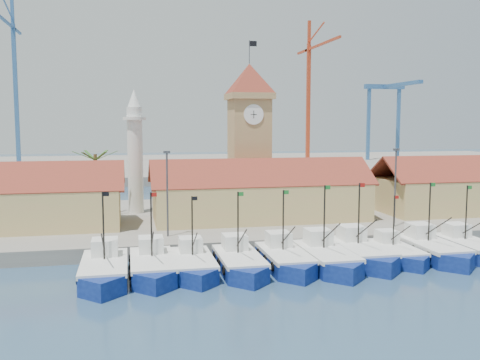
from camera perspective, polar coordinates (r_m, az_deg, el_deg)
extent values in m
plane|color=navy|center=(48.55, 7.93, -10.00)|extent=(400.00, 400.00, 0.00)
cube|color=gray|center=(70.83, 1.33, -4.19)|extent=(140.00, 32.00, 1.50)
cube|color=gray|center=(155.16, -5.97, 1.50)|extent=(240.00, 80.00, 2.00)
cube|color=navy|center=(47.86, -14.26, -9.70)|extent=(3.80, 8.60, 1.95)
cube|color=navy|center=(43.74, -14.49, -11.22)|extent=(3.80, 3.80, 1.95)
cube|color=silver|center=(47.60, -14.29, -8.57)|extent=(3.88, 8.84, 0.38)
cube|color=silver|center=(49.48, -14.22, -6.97)|extent=(2.28, 2.39, 1.52)
cylinder|color=black|center=(47.47, -14.36, -4.85)|extent=(0.15, 0.15, 6.08)
cube|color=black|center=(47.01, -14.12, -1.46)|extent=(0.54, 0.02, 0.38)
cube|color=navy|center=(48.31, -9.33, -9.46)|extent=(3.68, 8.33, 1.89)
cube|color=navy|center=(44.32, -9.08, -10.89)|extent=(3.68, 3.68, 1.89)
cube|color=silver|center=(48.07, -9.35, -8.37)|extent=(3.76, 8.57, 0.37)
cube|color=silver|center=(49.89, -9.48, -6.84)|extent=(2.21, 2.32, 1.47)
cylinder|color=black|center=(47.94, -9.44, -4.80)|extent=(0.15, 0.15, 5.89)
cube|color=#A5140F|center=(47.51, -9.18, -1.55)|extent=(0.53, 0.02, 0.37)
cube|color=navy|center=(48.65, -5.01, -9.33)|extent=(3.45, 7.82, 1.78)
cube|color=navy|center=(44.92, -4.40, -10.64)|extent=(3.45, 3.45, 1.78)
cube|color=silver|center=(48.42, -5.02, -8.31)|extent=(3.52, 8.03, 0.35)
cube|color=silver|center=(50.12, -5.30, -6.89)|extent=(2.07, 2.17, 1.38)
cylinder|color=black|center=(48.29, -5.12, -4.99)|extent=(0.14, 0.14, 5.53)
cube|color=black|center=(47.89, -4.86, -1.97)|extent=(0.49, 0.02, 0.35)
cube|color=navy|center=(49.01, -0.09, -9.16)|extent=(3.62, 8.19, 1.86)
cube|color=navy|center=(45.16, 0.99, -10.50)|extent=(3.62, 3.62, 1.86)
cube|color=silver|center=(48.77, -0.09, -8.11)|extent=(3.69, 8.41, 0.36)
cube|color=silver|center=(50.53, -0.57, -6.64)|extent=(2.17, 2.27, 1.45)
cylinder|color=black|center=(48.64, -0.22, -4.65)|extent=(0.14, 0.14, 5.79)
cube|color=#197226|center=(48.26, 0.08, -1.51)|extent=(0.52, 0.02, 0.36)
cube|color=navy|center=(50.34, 4.76, -8.77)|extent=(3.62, 8.19, 1.86)
cube|color=navy|center=(46.58, 6.23, -10.02)|extent=(3.62, 3.62, 1.86)
cube|color=silver|center=(50.11, 4.77, -7.74)|extent=(3.69, 8.42, 0.36)
cube|color=silver|center=(51.84, 4.13, -6.32)|extent=(2.17, 2.28, 1.45)
cylinder|color=black|center=(49.99, 4.63, -4.37)|extent=(0.14, 0.14, 5.79)
cube|color=#197226|center=(49.64, 4.94, -1.31)|extent=(0.52, 0.02, 0.36)
cube|color=navy|center=(51.11, 9.13, -8.56)|extent=(3.83, 8.67, 1.97)
cube|color=navy|center=(47.24, 11.04, -9.82)|extent=(3.83, 3.83, 1.97)
cube|color=silver|center=(50.87, 9.15, -7.49)|extent=(3.91, 8.91, 0.38)
cube|color=silver|center=(52.65, 8.31, -6.03)|extent=(2.30, 2.41, 1.53)
cylinder|color=black|center=(50.75, 8.99, -3.98)|extent=(0.15, 0.15, 6.13)
cube|color=#197226|center=(50.43, 9.33, -0.78)|extent=(0.55, 0.02, 0.38)
cube|color=navy|center=(53.55, 12.71, -7.96)|extent=(3.83, 8.66, 1.97)
cube|color=navy|center=(49.78, 14.80, -9.09)|extent=(3.83, 3.83, 1.97)
cube|color=silver|center=(53.32, 12.73, -6.93)|extent=(3.91, 8.91, 0.38)
cube|color=silver|center=(55.06, 11.81, -5.56)|extent=(2.30, 2.41, 1.53)
cylinder|color=black|center=(53.21, 12.56, -3.59)|extent=(0.15, 0.15, 6.13)
cube|color=#A5140F|center=(52.93, 12.90, -0.54)|extent=(0.55, 0.02, 0.38)
cube|color=navy|center=(55.08, 16.20, -7.76)|extent=(3.18, 7.20, 1.64)
cube|color=navy|center=(52.03, 18.09, -8.63)|extent=(3.18, 3.18, 1.64)
cube|color=silver|center=(54.89, 16.23, -6.93)|extent=(3.25, 7.40, 0.32)
cube|color=silver|center=(56.29, 15.38, -5.82)|extent=(1.91, 2.00, 1.27)
cylinder|color=black|center=(54.78, 16.08, -4.23)|extent=(0.13, 0.13, 5.09)
cube|color=#A5140F|center=(54.52, 16.37, -1.77)|extent=(0.45, 0.02, 0.32)
cube|color=navy|center=(56.86, 19.69, -7.35)|extent=(3.77, 8.54, 1.94)
cube|color=navy|center=(53.39, 22.11, -8.31)|extent=(3.77, 3.77, 1.94)
cube|color=silver|center=(56.65, 19.73, -6.39)|extent=(3.85, 8.78, 0.38)
cube|color=silver|center=(58.26, 18.66, -5.15)|extent=(2.26, 2.37, 1.51)
cylinder|color=black|center=(56.55, 19.55, -3.30)|extent=(0.15, 0.15, 6.04)
cube|color=#197226|center=(56.31, 19.89, -0.47)|extent=(0.54, 0.02, 0.38)
cube|color=navy|center=(59.33, 23.11, -6.96)|extent=(3.57, 8.07, 1.83)
cube|color=silver|center=(59.14, 23.15, -6.09)|extent=(3.64, 8.29, 0.36)
cube|color=silver|center=(60.60, 22.09, -4.98)|extent=(2.14, 2.24, 1.43)
cylinder|color=black|center=(59.04, 22.98, -3.29)|extent=(0.14, 0.14, 5.70)
cube|color=#197226|center=(58.83, 23.30, -0.73)|extent=(0.51, 0.02, 0.36)
cube|color=tan|center=(66.51, 2.13, -2.25)|extent=(26.00, 10.00, 4.50)
cube|color=maroon|center=(63.66, 2.69, 0.77)|extent=(27.04, 5.13, 3.21)
cube|color=maroon|center=(68.49, 1.63, 1.15)|extent=(27.04, 5.13, 3.21)
cube|color=maroon|center=(82.09, 23.91, 1.45)|extent=(31.20, 5.13, 3.21)
cube|color=#A48A54|center=(71.77, 0.98, 2.58)|extent=(5.00, 5.00, 15.00)
cube|color=#A48A54|center=(71.72, 0.99, 8.89)|extent=(5.80, 5.80, 0.80)
pyramid|color=maroon|center=(71.87, 1.00, 10.72)|extent=(5.80, 5.80, 4.00)
cylinder|color=white|center=(69.16, 1.46, 7.01)|extent=(2.60, 0.15, 2.60)
cube|color=black|center=(69.08, 1.48, 7.01)|extent=(0.08, 0.02, 1.00)
cube|color=black|center=(69.08, 1.48, 7.01)|extent=(0.80, 0.02, 0.08)
cylinder|color=#3F3F44|center=(72.23, 1.00, 13.49)|extent=(0.10, 0.10, 3.00)
cube|color=black|center=(72.49, 1.40, 14.34)|extent=(1.00, 0.03, 0.70)
cylinder|color=silver|center=(72.00, -11.11, 2.08)|extent=(2.00, 2.00, 14.00)
cylinder|color=silver|center=(71.84, -11.20, 6.46)|extent=(3.00, 3.00, 0.40)
cone|color=silver|center=(71.90, -11.24, 8.53)|extent=(1.80, 1.80, 2.40)
cylinder|color=brown|center=(70.39, -15.10, -0.56)|extent=(0.44, 0.44, 8.00)
cube|color=#305F20|center=(70.00, -14.05, 2.56)|extent=(2.80, 0.35, 1.18)
cube|color=#305F20|center=(71.24, -14.57, 2.60)|extent=(1.71, 2.60, 1.18)
cube|color=#305F20|center=(71.32, -15.70, 2.57)|extent=(1.71, 2.60, 1.18)
cube|color=#305F20|center=(70.16, -16.33, 2.50)|extent=(2.80, 0.35, 1.18)
cube|color=#305F20|center=(68.90, -15.83, 2.45)|extent=(1.71, 2.60, 1.18)
cube|color=#305F20|center=(68.82, -14.66, 2.48)|extent=(1.71, 2.60, 1.18)
cylinder|color=#3F3F44|center=(56.46, -7.76, -1.50)|extent=(0.20, 0.20, 9.00)
cube|color=#3F3F44|center=(56.05, -7.83, 2.96)|extent=(0.70, 0.25, 0.25)
cylinder|color=#3F3F44|center=(63.81, 16.22, -0.81)|extent=(0.20, 0.20, 9.00)
cube|color=#3F3F44|center=(63.45, 16.33, 3.14)|extent=(0.70, 0.25, 0.25)
cube|color=#326199|center=(154.65, -22.78, 8.30)|extent=(1.00, 1.00, 37.16)
cube|color=#326199|center=(146.83, -23.83, 15.31)|extent=(0.60, 24.82, 0.60)
cube|color=#326199|center=(161.31, -22.71, 14.48)|extent=(0.60, 10.00, 0.60)
cube|color=#326199|center=(157.22, -23.13, 16.36)|extent=(0.80, 0.80, 7.00)
cube|color=#B5391B|center=(157.62, 7.29, 8.00)|extent=(1.00, 1.00, 33.44)
cube|color=#B5391B|center=(149.37, 8.70, 14.14)|extent=(0.60, 25.64, 0.60)
cube|color=#B5391B|center=(163.62, 6.77, 13.46)|extent=(0.60, 10.00, 0.60)
cube|color=#B5391B|center=(159.59, 7.39, 15.27)|extent=(0.80, 0.80, 7.00)
cube|color=#326199|center=(170.27, 13.54, 5.81)|extent=(0.90, 0.90, 22.00)
cube|color=#326199|center=(174.79, 16.51, 5.73)|extent=(0.90, 0.90, 22.00)
cube|color=#326199|center=(172.82, 15.15, 9.59)|extent=(13.00, 1.40, 1.40)
cube|color=#326199|center=(163.99, 16.76, 9.74)|extent=(1.40, 22.00, 1.00)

